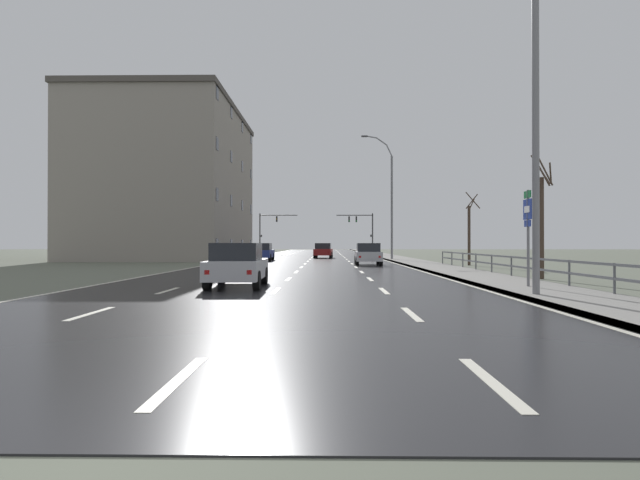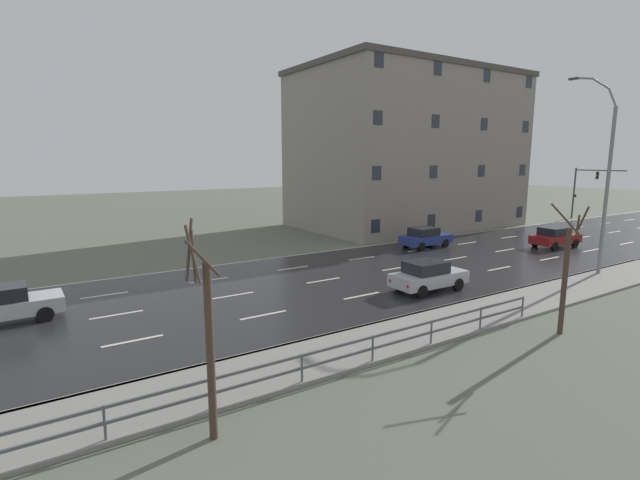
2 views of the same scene
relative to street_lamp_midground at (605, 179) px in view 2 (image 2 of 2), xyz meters
name	(u,v)px [view 2 (image 2 of 2)]	position (x,y,z in m)	size (l,w,h in m)	color
ground_plane	(528,247)	(-7.41, 4.60, -5.67)	(160.00, 160.00, 0.12)	#5B6051
road_asphalt_strip	(607,233)	(-7.41, 16.59, -5.60)	(14.00, 120.00, 0.03)	#232326
guardrail	(214,387)	(2.44, -24.30, -4.90)	(0.07, 27.25, 1.00)	#515459
street_lamp_midground	(605,179)	(0.00, 0.00, 0.00)	(2.90, 0.24, 11.54)	slate
traffic_signal_left	(584,185)	(-14.29, 24.91, -1.76)	(5.40, 0.36, 5.78)	#38383A
car_near_left	(428,275)	(-2.86, -10.90, -4.80)	(1.90, 4.13, 1.57)	#B7B7BC
car_mid_centre	(6,304)	(-8.90, -29.20, -4.80)	(1.92, 4.14, 1.57)	#B7B7BC
car_near_right	(425,237)	(-11.48, -2.42, -4.80)	(1.85, 4.11, 1.57)	navy
car_far_right	(555,237)	(-6.19, 6.16, -4.80)	(2.03, 4.20, 1.57)	maroon
brick_building	(406,150)	(-21.84, 5.00, 2.03)	(13.93, 21.75, 15.26)	gray
bare_tree_near	(208,341)	(3.59, -24.79, -3.09)	(1.05, 0.70, 5.39)	#423328
bare_tree_mid	(566,276)	(4.27, -10.95, -3.27)	(1.10, 1.38, 5.13)	#423328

